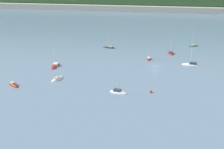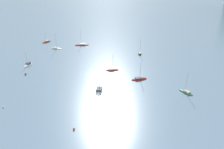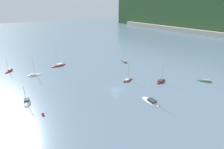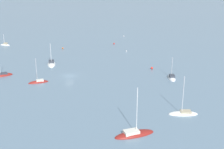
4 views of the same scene
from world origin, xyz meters
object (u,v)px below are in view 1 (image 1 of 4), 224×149
at_px(sailboat_4, 193,46).
at_px(sailboat_8, 55,66).
at_px(sailboat_5, 149,59).
at_px(sailboat_6, 58,79).
at_px(sailboat_1, 109,48).
at_px(sailboat_7, 118,93).
at_px(mooring_buoy_1, 151,91).
at_px(sailboat_2, 192,65).
at_px(sailboat_3, 171,53).
at_px(sailboat_9, 13,85).

distance_m(sailboat_4, sailboat_8, 73.88).
xyz_separation_m(sailboat_5, sailboat_6, (-32.11, -31.47, -0.00)).
relative_size(sailboat_1, sailboat_8, 0.82).
bearing_deg(sailboat_1, sailboat_7, 112.34).
bearing_deg(sailboat_4, sailboat_6, 13.23).
height_order(sailboat_4, mooring_buoy_1, sailboat_4).
xyz_separation_m(sailboat_2, sailboat_3, (-8.59, 16.74, -0.05)).
xyz_separation_m(sailboat_7, sailboat_8, (-30.32, 23.69, -0.01)).
bearing_deg(sailboat_6, sailboat_5, -30.14).
xyz_separation_m(sailboat_1, sailboat_9, (-24.47, -56.27, -0.02)).
distance_m(sailboat_5, sailboat_6, 44.96).
distance_m(sailboat_2, sailboat_8, 57.57).
xyz_separation_m(sailboat_5, sailboat_8, (-38.05, -16.90, 0.01)).
relative_size(sailboat_1, mooring_buoy_1, 10.99).
height_order(sailboat_7, sailboat_8, sailboat_8).
height_order(sailboat_5, sailboat_7, sailboat_5).
distance_m(sailboat_5, sailboat_9, 60.61).
distance_m(sailboat_9, mooring_buoy_1, 48.41).
height_order(sailboat_1, sailboat_2, sailboat_1).
relative_size(sailboat_1, sailboat_2, 1.07).
bearing_deg(sailboat_6, sailboat_9, 138.10).
distance_m(sailboat_3, mooring_buoy_1, 49.88).
distance_m(sailboat_1, sailboat_3, 31.31).
distance_m(sailboat_6, mooring_buoy_1, 35.68).
bearing_deg(sailboat_4, sailboat_8, 2.12).
relative_size(sailboat_6, sailboat_7, 1.35).
bearing_deg(sailboat_4, sailboat_2, 50.48).
xyz_separation_m(sailboat_6, sailboat_9, (-13.38, -8.58, 0.01)).
height_order(sailboat_2, sailboat_7, sailboat_2).
xyz_separation_m(sailboat_5, sailboat_9, (-45.49, -40.05, 0.01)).
height_order(sailboat_3, sailboat_8, sailboat_8).
relative_size(sailboat_8, mooring_buoy_1, 13.40).
distance_m(sailboat_4, sailboat_9, 94.66).
height_order(sailboat_1, sailboat_4, sailboat_1).
xyz_separation_m(sailboat_3, sailboat_9, (-55.34, -51.01, 0.03)).
bearing_deg(sailboat_5, sailboat_9, 127.18).
bearing_deg(sailboat_9, sailboat_2, 66.35).
relative_size(sailboat_3, sailboat_9, 1.16).
bearing_deg(sailboat_6, sailboat_4, -27.15).
xyz_separation_m(sailboat_8, mooring_buoy_1, (40.94, -21.53, 0.31)).
bearing_deg(sailboat_7, mooring_buoy_1, 28.01).
distance_m(sailboat_3, sailboat_5, 14.73).
distance_m(sailboat_3, sailboat_8, 55.41).
relative_size(sailboat_3, sailboat_4, 1.01).
distance_m(sailboat_4, sailboat_6, 79.20).
xyz_separation_m(sailboat_2, mooring_buoy_1, (-15.55, -32.65, 0.29)).
bearing_deg(sailboat_1, sailboat_6, 86.09).
distance_m(sailboat_6, sailboat_9, 15.90).
relative_size(sailboat_4, sailboat_7, 1.19).
relative_size(sailboat_5, sailboat_7, 1.10).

